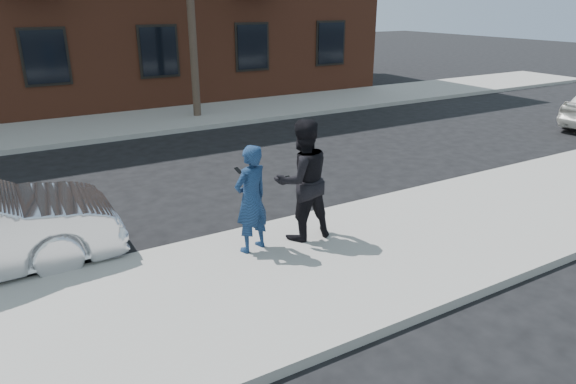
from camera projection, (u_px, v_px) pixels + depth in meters
ground at (180, 305)px, 7.09m from camera, size 100.00×100.00×0.00m
near_sidewalk at (186, 309)px, 6.86m from camera, size 50.00×3.50×0.15m
near_curb at (147, 255)px, 8.31m from camera, size 50.00×0.10×0.15m
far_sidewalk at (60, 131)px, 16.14m from camera, size 50.00×3.50×0.15m
far_curb at (69, 144)px, 14.69m from camera, size 50.00×0.10×0.15m
man_hoodie at (251, 199)px, 8.03m from camera, size 0.73×0.59×1.75m
man_peacoat at (302, 180)px, 8.43m from camera, size 1.03×0.83×2.04m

